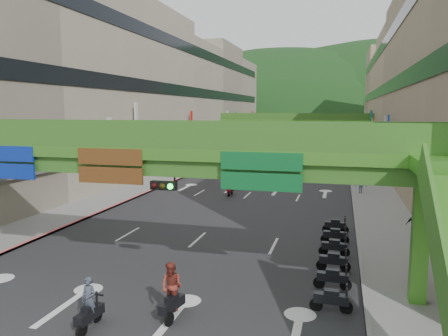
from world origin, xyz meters
TOP-DOWN VIEW (x-y plane):
  - road_slab at (0.00, 50.00)m, footprint 18.00×140.00m
  - sidewalk_left at (-11.00, 50.00)m, footprint 4.00×140.00m
  - sidewalk_right at (11.00, 50.00)m, footprint 4.00×140.00m
  - curb_left at (-9.10, 50.00)m, footprint 0.20×140.00m
  - curb_right at (9.10, 50.00)m, footprint 0.20×140.00m
  - building_row_left at (-18.93, 50.00)m, footprint 12.80×95.00m
  - building_row_right at (18.93, 50.00)m, footprint 12.80×95.00m
  - overpass_near at (0.93, 5.38)m, footprint 28.00×12.27m
  - overpass_far at (0.00, 65.00)m, footprint 28.00×2.20m
  - hill_left at (-15.00, 160.00)m, footprint 168.00×140.00m
  - hill_right at (25.00, 180.00)m, footprint 208.00×176.00m
  - bunting_string at (0.00, 30.00)m, footprint 26.00×0.36m
  - scooter_rider_near at (-0.24, 1.00)m, footprint 0.61×1.60m
  - scooter_rider_mid at (2.22, 2.48)m, footprint 0.97×1.59m
  - scooter_rider_far at (-1.43, 25.52)m, footprint 0.91×1.60m
  - parked_scooter_row at (7.80, 10.00)m, footprint 1.60×11.55m
  - car_silver at (-4.06, 44.02)m, footprint 1.46×4.14m
  - car_yellow at (2.94, 64.89)m, footprint 2.14×4.48m
  - pedestrian_red at (11.34, 8.00)m, footprint 0.96×0.88m
  - pedestrian_dark at (12.20, 14.50)m, footprint 1.16×0.84m
  - pedestrian_blue at (9.80, 29.20)m, footprint 0.82×0.58m

SIDE VIEW (x-z plane):
  - hill_left at x=-15.00m, z-range -56.00..56.00m
  - hill_right at x=25.00m, z-range -64.00..64.00m
  - road_slab at x=0.00m, z-range 0.00..0.02m
  - sidewalk_left at x=-11.00m, z-range 0.00..0.15m
  - sidewalk_right at x=11.00m, z-range 0.00..0.15m
  - curb_left at x=-9.10m, z-range 0.00..0.18m
  - curb_right at x=9.10m, z-range 0.00..0.18m
  - parked_scooter_row at x=7.80m, z-range -0.02..1.06m
  - car_silver at x=-4.06m, z-range 0.00..1.36m
  - car_yellow at x=2.94m, z-range 0.00..1.48m
  - pedestrian_red at x=11.34m, z-range 0.00..1.60m
  - pedestrian_blue at x=9.80m, z-range 0.00..1.63m
  - scooter_rider_near at x=-0.24m, z-range -0.08..1.80m
  - pedestrian_dark at x=12.20m, z-range 0.00..1.82m
  - scooter_rider_mid at x=2.22m, z-range 0.04..2.15m
  - scooter_rider_far at x=-1.43m, z-range 0.03..2.23m
  - overpass_near at x=0.93m, z-range 1.66..8.76m
  - overpass_far at x=0.00m, z-range 1.85..8.95m
  - bunting_string at x=0.00m, z-range 5.73..6.19m
  - building_row_left at x=-18.93m, z-range -0.04..18.96m
  - building_row_right at x=18.93m, z-range -0.04..18.96m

